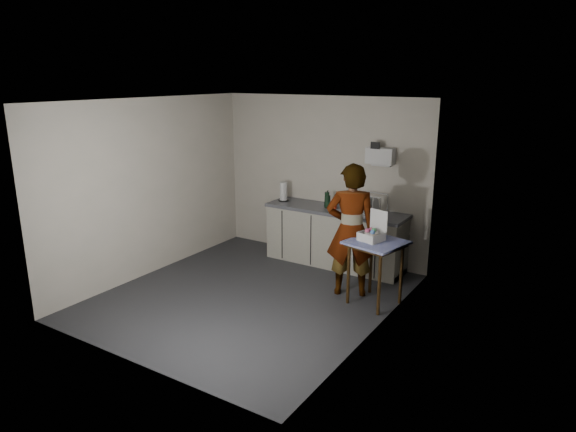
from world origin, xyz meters
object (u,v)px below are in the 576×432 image
Objects in this scene: standing_man at (351,230)px; soap_bottle at (328,199)px; paper_towel at (283,192)px; kitchen_counter at (335,238)px; side_table at (376,250)px; soda_can at (335,205)px; dish_rack at (371,209)px; bakery_box at (372,234)px; dark_bottle at (327,200)px.

soap_bottle is (-0.82, 0.87, 0.14)m from standing_man.
paper_towel reaches higher than soap_bottle.
soap_bottle is (-0.13, -0.03, 0.62)m from kitchen_counter.
side_table is at bearing -38.55° from soap_bottle.
soda_can is 0.95m from paper_towel.
paper_towel is at bearing 179.31° from soda_can.
soda_can is 0.38× the size of paper_towel.
bakery_box is at bearing -65.57° from dish_rack.
bakery_box is at bearing -43.85° from kitchen_counter.
bakery_box is (1.18, -0.98, -0.09)m from dark_bottle.
bakery_box is at bearing 178.08° from side_table.
dish_rack is at bearing 3.27° from soap_bottle.
kitchen_counter is 1.52m from bakery_box.
paper_towel is 0.82× the size of bakery_box.
bakery_box is (-0.07, 0.02, 0.19)m from side_table.
soda_can is at bearing -136.41° from kitchen_counter.
side_table is 1.60m from soap_bottle.
soda_can is at bearing 150.96° from side_table.
side_table is 3.47× the size of dark_bottle.
dish_rack is (-0.53, 1.02, 0.24)m from side_table.
paper_towel is at bearing 166.76° from side_table.
kitchen_counter is 1.24× the size of standing_man.
side_table is at bearing -41.89° from soda_can.
dish_rack is at bearing 130.07° from side_table.
side_table is at bearing -42.50° from kitchen_counter.
dark_bottle is 0.57× the size of dish_rack.
side_table is 0.47× the size of standing_man.
side_table is (1.10, -1.01, 0.32)m from kitchen_counter.
soap_bottle is 2.30× the size of soda_can.
kitchen_counter is at bearing 151.07° from bakery_box.
bakery_box is (0.46, -1.00, -0.04)m from dish_rack.
kitchen_counter is 5.19× the size of dish_rack.
dark_bottle is 0.81m from paper_towel.
soap_bottle is 0.72× the size of bakery_box.
paper_towel is (-0.96, 0.00, 0.63)m from kitchen_counter.
dish_rack is (0.59, 0.03, 0.01)m from soda_can.
bakery_box reaches higher than soap_bottle.
bakery_box is at bearing -39.65° from soap_bottle.
standing_man is at bearing -46.66° from dark_bottle.
dark_bottle reaches higher than side_table.
soap_bottle is 0.14m from soda_can.
paper_towel is (-0.95, 0.01, 0.09)m from soda_can.
paper_towel is at bearing 178.16° from soap_bottle.
side_table is at bearing 138.78° from standing_man.
standing_man is at bearing -28.60° from paper_towel.
bakery_box is (1.16, -0.96, -0.11)m from soap_bottle.
bakery_box reaches higher than side_table.
bakery_box reaches higher than dark_bottle.
bakery_box is at bearing -26.46° from paper_towel.
kitchen_counter is at bearing -178.59° from dish_rack.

